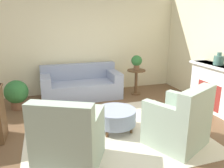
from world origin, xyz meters
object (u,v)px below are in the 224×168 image
potted_plant_on_side_table (137,61)px  potted_plant_floor (17,93)px  side_table (136,78)px  couch (81,86)px  ottoman_table (115,117)px  armchair_left (69,140)px  armchair_right (180,123)px  vase_mantel_near (219,60)px

potted_plant_on_side_table → potted_plant_floor: potted_plant_on_side_table is taller
side_table → potted_plant_on_side_table: 0.46m
couch → ottoman_table: size_ratio=2.66×
armchair_left → armchair_right: size_ratio=1.00×
armchair_right → potted_plant_on_side_table: (0.40, 2.64, 0.53)m
potted_plant_on_side_table → potted_plant_floor: 3.09m
vase_mantel_near → potted_plant_on_side_table: vase_mantel_near is taller
couch → potted_plant_on_side_table: 1.62m
armchair_right → ottoman_table: armchair_right is taller
armchair_left → couch: bearing=76.9°
couch → side_table: size_ratio=2.93×
armchair_left → potted_plant_floor: bearing=109.6°
couch → armchair_left: size_ratio=1.84×
armchair_right → vase_mantel_near: (1.60, 1.03, 0.77)m
armchair_left → ottoman_table: bearing=40.6°
vase_mantel_near → ottoman_table: bearing=-174.7°
potted_plant_floor → armchair_right: bearing=-43.3°
couch → vase_mantel_near: vase_mantel_near is taller
armchair_right → potted_plant_floor: 3.61m
couch → potted_plant_on_side_table: (1.49, -0.19, 0.60)m
armchair_left → ottoman_table: size_ratio=1.45×
armchair_left → side_table: 3.40m
couch → armchair_right: 3.03m
vase_mantel_near → potted_plant_on_side_table: 2.02m
side_table → armchair_right: bearing=-98.7°
armchair_right → side_table: size_ratio=1.59×
armchair_left → potted_plant_on_side_table: (2.15, 2.64, 0.53)m
armchair_left → vase_mantel_near: size_ratio=3.99×
armchair_left → side_table: (2.15, 2.64, 0.08)m
armchair_left → potted_plant_on_side_table: 3.44m
vase_mantel_near → potted_plant_on_side_table: bearing=126.6°
armchair_left → vase_mantel_near: vase_mantel_near is taller
couch → vase_mantel_near: (2.69, -1.79, 0.84)m
potted_plant_on_side_table → potted_plant_floor: bearing=-177.0°
ottoman_table → couch: bearing=97.9°
couch → vase_mantel_near: bearing=-33.7°
ottoman_table → potted_plant_floor: bearing=137.4°
armchair_right → side_table: armchair_right is taller
side_table → vase_mantel_near: (1.19, -1.61, 0.69)m
vase_mantel_near → armchair_left: bearing=-162.9°
side_table → potted_plant_on_side_table: size_ratio=1.72×
ottoman_table → vase_mantel_near: vase_mantel_near is taller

